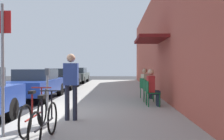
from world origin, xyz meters
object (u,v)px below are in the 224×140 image
at_px(bicycle_1, 35,115).
at_px(seated_patron_2, 146,82).
at_px(street_sign, 3,59).
at_px(seated_patron_0, 152,86).
at_px(cafe_chair_2, 145,87).
at_px(pedestrian_standing, 71,81).
at_px(cafe_chair_0, 151,92).
at_px(cafe_chair_1, 148,89).
at_px(bicycle_0, 45,122).
at_px(parked_car_1, 36,84).
at_px(parking_meter, 47,86).
at_px(parked_car_3, 77,75).
at_px(parked_car_2, 63,78).

relative_size(bicycle_1, seated_patron_2, 1.33).
distance_m(street_sign, seated_patron_0, 5.18).
height_order(seated_patron_0, cafe_chair_2, seated_patron_0).
height_order(bicycle_1, cafe_chair_2, bicycle_1).
distance_m(cafe_chair_2, pedestrian_standing, 4.88).
relative_size(cafe_chair_0, cafe_chair_1, 1.00).
height_order(cafe_chair_1, pedestrian_standing, pedestrian_standing).
bearing_deg(seated_patron_0, cafe_chair_1, 94.03).
bearing_deg(bicycle_1, pedestrian_standing, 63.09).
bearing_deg(seated_patron_2, bicycle_0, -112.40).
distance_m(parked_car_1, seated_patron_2, 4.98).
distance_m(parked_car_1, parking_meter, 3.88).
distance_m(parked_car_3, street_sign, 17.65).
xyz_separation_m(parking_meter, pedestrian_standing, (1.00, -1.35, 0.23)).
bearing_deg(seated_patron_2, cafe_chair_2, -162.63).
height_order(cafe_chair_0, seated_patron_2, seated_patron_2).
bearing_deg(street_sign, parked_car_1, 103.19).
relative_size(bicycle_1, cafe_chair_2, 1.97).
bearing_deg(parked_car_1, cafe_chair_2, -7.56).
relative_size(parking_meter, bicycle_0, 0.77).
xyz_separation_m(parked_car_3, parking_meter, (1.55, -14.71, 0.17)).
bearing_deg(cafe_chair_0, street_sign, -131.78).
relative_size(cafe_chair_0, cafe_chair_2, 1.00).
relative_size(street_sign, cafe_chair_1, 2.99).
xyz_separation_m(parked_car_2, pedestrian_standing, (2.55, -10.33, 0.41)).
distance_m(parked_car_2, seated_patron_2, 7.82).
bearing_deg(seated_patron_2, seated_patron_0, -90.03).
relative_size(parked_car_2, seated_patron_0, 3.41).
bearing_deg(cafe_chair_2, seated_patron_0, -88.35).
bearing_deg(street_sign, seated_patron_0, 47.75).
distance_m(parked_car_2, parking_meter, 9.11).
bearing_deg(seated_patron_0, parking_meter, -164.55).
xyz_separation_m(cafe_chair_0, cafe_chair_1, (0.00, 0.85, 0.00)).
bearing_deg(cafe_chair_0, parking_meter, -164.35).
height_order(parked_car_3, cafe_chair_0, parked_car_3).
bearing_deg(cafe_chair_1, cafe_chair_2, 89.84).
relative_size(bicycle_0, cafe_chair_0, 1.97).
bearing_deg(parked_car_2, seated_patron_0, -58.45).
xyz_separation_m(parked_car_3, cafe_chair_1, (4.88, -12.93, -0.09)).
relative_size(parked_car_3, bicycle_0, 2.57).
bearing_deg(pedestrian_standing, bicycle_1, -116.91).
bearing_deg(street_sign, pedestrian_standing, 54.88).
relative_size(street_sign, bicycle_0, 1.52).
relative_size(parked_car_1, parked_car_3, 1.00).
xyz_separation_m(parked_car_3, street_sign, (1.50, -17.56, 0.93)).
height_order(parked_car_1, bicycle_1, parked_car_1).
xyz_separation_m(parked_car_2, cafe_chair_2, (4.88, -6.08, -0.09)).
relative_size(bicycle_0, cafe_chair_1, 1.97).
xyz_separation_m(parking_meter, bicycle_1, (0.44, -2.46, -0.41)).
distance_m(parked_car_3, cafe_chair_2, 12.78).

